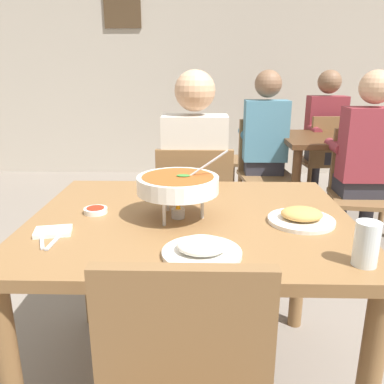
{
  "coord_description": "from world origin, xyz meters",
  "views": [
    {
      "loc": [
        0.04,
        -1.41,
        1.31
      ],
      "look_at": [
        0.0,
        0.15,
        0.82
      ],
      "focal_mm": 37.16,
      "sensor_mm": 36.0,
      "label": 1
    }
  ],
  "objects_px": {
    "chair_bg_right": "(362,185)",
    "chair_diner_main": "(195,212)",
    "curry_bowl": "(178,185)",
    "patron_bg_left": "(326,131)",
    "dining_table_far": "(341,153)",
    "sauce_dish": "(96,210)",
    "patron_bg_middle": "(265,139)",
    "appetizer_plate": "(301,217)",
    "rice_plate": "(202,249)",
    "chair_bg_left": "(327,156)",
    "chair_bg_middle": "(265,166)",
    "dining_table_main": "(191,243)",
    "chair_bg_corner": "(262,154)",
    "drink_glass": "(366,246)",
    "patron_bg_right": "(365,154)",
    "diner_main": "(195,171)"
  },
  "relations": [
    {
      "from": "appetizer_plate",
      "to": "chair_bg_right",
      "type": "xyz_separation_m",
      "value": [
        0.79,
        1.42,
        -0.29
      ]
    },
    {
      "from": "chair_bg_corner",
      "to": "patron_bg_left",
      "type": "relative_size",
      "value": 0.69
    },
    {
      "from": "appetizer_plate",
      "to": "patron_bg_middle",
      "type": "bearing_deg",
      "value": 85.19
    },
    {
      "from": "patron_bg_right",
      "to": "drink_glass",
      "type": "bearing_deg",
      "value": -111.45
    },
    {
      "from": "appetizer_plate",
      "to": "patron_bg_middle",
      "type": "height_order",
      "value": "patron_bg_middle"
    },
    {
      "from": "curry_bowl",
      "to": "chair_bg_right",
      "type": "xyz_separation_m",
      "value": [
        1.24,
        1.38,
        -0.39
      ]
    },
    {
      "from": "chair_diner_main",
      "to": "dining_table_far",
      "type": "relative_size",
      "value": 0.9
    },
    {
      "from": "chair_diner_main",
      "to": "chair_bg_right",
      "type": "height_order",
      "value": "same"
    },
    {
      "from": "chair_bg_middle",
      "to": "chair_bg_right",
      "type": "height_order",
      "value": "same"
    },
    {
      "from": "dining_table_main",
      "to": "diner_main",
      "type": "distance_m",
      "value": 0.82
    },
    {
      "from": "chair_bg_corner",
      "to": "chair_diner_main",
      "type": "bearing_deg",
      "value": -110.4
    },
    {
      "from": "diner_main",
      "to": "chair_bg_middle",
      "type": "bearing_deg",
      "value": 62.99
    },
    {
      "from": "rice_plate",
      "to": "sauce_dish",
      "type": "bearing_deg",
      "value": 138.97
    },
    {
      "from": "dining_table_far",
      "to": "patron_bg_middle",
      "type": "bearing_deg",
      "value": 175.69
    },
    {
      "from": "chair_bg_left",
      "to": "chair_bg_middle",
      "type": "height_order",
      "value": "same"
    },
    {
      "from": "chair_bg_right",
      "to": "chair_diner_main",
      "type": "bearing_deg",
      "value": -153.86
    },
    {
      "from": "curry_bowl",
      "to": "appetizer_plate",
      "type": "distance_m",
      "value": 0.46
    },
    {
      "from": "dining_table_far",
      "to": "patron_bg_middle",
      "type": "height_order",
      "value": "patron_bg_middle"
    },
    {
      "from": "rice_plate",
      "to": "patron_bg_left",
      "type": "distance_m",
      "value": 3.04
    },
    {
      "from": "chair_bg_middle",
      "to": "patron_bg_middle",
      "type": "xyz_separation_m",
      "value": [
        -0.01,
        -0.0,
        0.24
      ]
    },
    {
      "from": "dining_table_main",
      "to": "chair_bg_left",
      "type": "height_order",
      "value": "chair_bg_left"
    },
    {
      "from": "diner_main",
      "to": "dining_table_far",
      "type": "bearing_deg",
      "value": 42.26
    },
    {
      "from": "rice_plate",
      "to": "patron_bg_right",
      "type": "relative_size",
      "value": 0.18
    },
    {
      "from": "patron_bg_left",
      "to": "patron_bg_right",
      "type": "xyz_separation_m",
      "value": [
        -0.06,
        -1.12,
        0.0
      ]
    },
    {
      "from": "rice_plate",
      "to": "chair_bg_corner",
      "type": "height_order",
      "value": "chair_bg_corner"
    },
    {
      "from": "chair_diner_main",
      "to": "chair_bg_middle",
      "type": "height_order",
      "value": "same"
    },
    {
      "from": "dining_table_far",
      "to": "chair_bg_middle",
      "type": "relative_size",
      "value": 1.11
    },
    {
      "from": "appetizer_plate",
      "to": "sauce_dish",
      "type": "xyz_separation_m",
      "value": [
        -0.77,
        0.08,
        -0.01
      ]
    },
    {
      "from": "diner_main",
      "to": "chair_bg_left",
      "type": "relative_size",
      "value": 1.46
    },
    {
      "from": "chair_bg_middle",
      "to": "patron_bg_right",
      "type": "bearing_deg",
      "value": -46.72
    },
    {
      "from": "rice_plate",
      "to": "dining_table_far",
      "type": "bearing_deg",
      "value": 62.49
    },
    {
      "from": "chair_diner_main",
      "to": "chair_bg_middle",
      "type": "xyz_separation_m",
      "value": [
        0.59,
        1.18,
        0.0
      ]
    },
    {
      "from": "diner_main",
      "to": "appetizer_plate",
      "type": "relative_size",
      "value": 5.46
    },
    {
      "from": "diner_main",
      "to": "drink_glass",
      "type": "height_order",
      "value": "diner_main"
    },
    {
      "from": "dining_table_main",
      "to": "patron_bg_right",
      "type": "distance_m",
      "value": 1.78
    },
    {
      "from": "curry_bowl",
      "to": "chair_bg_right",
      "type": "distance_m",
      "value": 1.9
    },
    {
      "from": "chair_bg_corner",
      "to": "patron_bg_middle",
      "type": "relative_size",
      "value": 0.69
    },
    {
      "from": "chair_bg_left",
      "to": "chair_bg_right",
      "type": "distance_m",
      "value": 1.02
    },
    {
      "from": "sauce_dish",
      "to": "patron_bg_middle",
      "type": "relative_size",
      "value": 0.07
    },
    {
      "from": "dining_table_main",
      "to": "patron_bg_right",
      "type": "xyz_separation_m",
      "value": [
        1.18,
        1.33,
        0.08
      ]
    },
    {
      "from": "sauce_dish",
      "to": "patron_bg_left",
      "type": "height_order",
      "value": "patron_bg_left"
    },
    {
      "from": "appetizer_plate",
      "to": "drink_glass",
      "type": "bearing_deg",
      "value": -72.89
    },
    {
      "from": "chair_bg_corner",
      "to": "patron_bg_right",
      "type": "xyz_separation_m",
      "value": [
        0.54,
        -1.15,
        0.24
      ]
    },
    {
      "from": "curry_bowl",
      "to": "patron_bg_right",
      "type": "relative_size",
      "value": 0.25
    },
    {
      "from": "patron_bg_left",
      "to": "dining_table_far",
      "type": "bearing_deg",
      "value": -92.98
    },
    {
      "from": "patron_bg_middle",
      "to": "sauce_dish",
      "type": "bearing_deg",
      "value": -115.99
    },
    {
      "from": "dining_table_main",
      "to": "dining_table_far",
      "type": "bearing_deg",
      "value": 57.66
    },
    {
      "from": "patron_bg_left",
      "to": "chair_bg_right",
      "type": "bearing_deg",
      "value": -92.21
    },
    {
      "from": "dining_table_main",
      "to": "dining_table_far",
      "type": "distance_m",
      "value": 2.26
    },
    {
      "from": "sauce_dish",
      "to": "chair_bg_corner",
      "type": "xyz_separation_m",
      "value": [
        1.0,
        2.45,
        -0.28
      ]
    }
  ]
}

